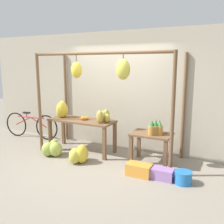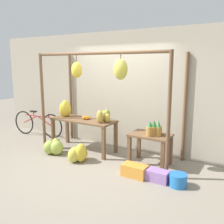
{
  "view_description": "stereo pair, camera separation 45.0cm",
  "coord_description": "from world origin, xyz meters",
  "views": [
    {
      "loc": [
        2.51,
        -4.09,
        2.05
      ],
      "look_at": [
        0.14,
        0.66,
        1.02
      ],
      "focal_mm": 40.0,
      "sensor_mm": 36.0,
      "label": 1
    },
    {
      "loc": [
        2.91,
        -3.87,
        2.05
      ],
      "look_at": [
        0.14,
        0.66,
        1.02
      ],
      "focal_mm": 40.0,
      "sensor_mm": 36.0,
      "label": 2
    }
  ],
  "objects": [
    {
      "name": "papaya_pile",
      "position": [
        -0.07,
        0.66,
        0.9
      ],
      "size": [
        0.33,
        0.37,
        0.29
      ],
      "color": "#B2993D",
      "rests_on": "display_table_main"
    },
    {
      "name": "shop_wall_back",
      "position": [
        0.0,
        1.35,
        1.4
      ],
      "size": [
        8.0,
        0.08,
        2.8
      ],
      "color": "#B2A893",
      "rests_on": "ground_plane"
    },
    {
      "name": "display_table_side",
      "position": [
        1.03,
        0.68,
        0.5
      ],
      "size": [
        0.82,
        0.56,
        0.64
      ],
      "color": "brown",
      "rests_on": "ground_plane"
    },
    {
      "name": "orange_pile",
      "position": [
        -0.59,
        0.66,
        0.81
      ],
      "size": [
        0.18,
        0.17,
        0.09
      ],
      "color": "orange",
      "rests_on": "display_table_main"
    },
    {
      "name": "blue_bucket",
      "position": [
        1.82,
        0.06,
        0.11
      ],
      "size": [
        0.3,
        0.3,
        0.22
      ],
      "color": "blue",
      "rests_on": "ground_plane"
    },
    {
      "name": "banana_pile_ground_right",
      "position": [
        -0.34,
        0.05,
        0.17
      ],
      "size": [
        0.49,
        0.52,
        0.4
      ],
      "color": "gold",
      "rests_on": "ground_plane"
    },
    {
      "name": "parked_bicycle",
      "position": [
        -2.52,
        0.93,
        0.36
      ],
      "size": [
        1.71,
        0.21,
        0.73
      ],
      "color": "black",
      "rests_on": "ground_plane"
    },
    {
      "name": "fruit_crate_purple",
      "position": [
        1.44,
        0.06,
        0.1
      ],
      "size": [
        0.42,
        0.24,
        0.2
      ],
      "color": "#9970B7",
      "rests_on": "ground_plane"
    },
    {
      "name": "fruit_crate_white",
      "position": [
        1.02,
        0.02,
        0.11
      ],
      "size": [
        0.46,
        0.26,
        0.22
      ],
      "color": "orange",
      "rests_on": "ground_plane"
    },
    {
      "name": "pineapple_cluster",
      "position": [
        1.14,
        0.64,
        0.77
      ],
      "size": [
        0.28,
        0.35,
        0.32
      ],
      "color": "#B27F38",
      "rests_on": "display_table_side"
    },
    {
      "name": "banana_pile_on_table",
      "position": [
        -1.22,
        0.66,
        0.95
      ],
      "size": [
        0.35,
        0.37,
        0.41
      ],
      "color": "gold",
      "rests_on": "display_table_main"
    },
    {
      "name": "ground_plane",
      "position": [
        0.0,
        0.0,
        0.0
      ],
      "size": [
        20.0,
        20.0,
        0.0
      ],
      "primitive_type": "plane",
      "color": "gray"
    },
    {
      "name": "banana_pile_ground_left",
      "position": [
        -1.08,
        0.1,
        0.17
      ],
      "size": [
        0.56,
        0.51,
        0.35
      ],
      "color": "#9EB247",
      "rests_on": "ground_plane"
    },
    {
      "name": "display_table_main",
      "position": [
        -0.65,
        0.66,
        0.64
      ],
      "size": [
        1.58,
        0.61,
        0.77
      ],
      "color": "brown",
      "rests_on": "ground_plane"
    },
    {
      "name": "stall_awning",
      "position": [
        0.07,
        0.48,
        1.61
      ],
      "size": [
        3.15,
        1.17,
        2.28
      ],
      "color": "brown",
      "rests_on": "ground_plane"
    }
  ]
}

